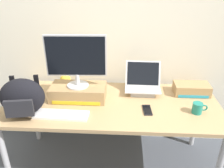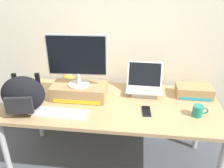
{
  "view_description": "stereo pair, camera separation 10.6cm",
  "coord_description": "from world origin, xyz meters",
  "px_view_note": "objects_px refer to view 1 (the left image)",
  "views": [
    {
      "loc": [
        0.1,
        -1.75,
        1.75
      ],
      "look_at": [
        0.0,
        0.0,
        0.89
      ],
      "focal_mm": 37.0,
      "sensor_mm": 36.0,
      "label": 1
    },
    {
      "loc": [
        0.21,
        -1.74,
        1.75
      ],
      "look_at": [
        0.0,
        0.0,
        0.89
      ],
      "focal_mm": 37.0,
      "sensor_mm": 36.0,
      "label": 2
    }
  ],
  "objects_px": {
    "external_keyboard": "(61,115)",
    "plush_toy": "(65,80)",
    "open_laptop": "(143,87)",
    "toner_box_yellow": "(78,92)",
    "toner_box_cyan": "(191,89)",
    "cell_phone": "(147,110)",
    "desktop_monitor": "(76,60)",
    "coffee_mug": "(198,108)",
    "messenger_backpack": "(22,97)"
  },
  "relations": [
    {
      "from": "plush_toy",
      "to": "messenger_backpack",
      "type": "bearing_deg",
      "value": -110.16
    },
    {
      "from": "messenger_backpack",
      "to": "coffee_mug",
      "type": "height_order",
      "value": "messenger_backpack"
    },
    {
      "from": "external_keyboard",
      "to": "open_laptop",
      "type": "bearing_deg",
      "value": 35.99
    },
    {
      "from": "messenger_backpack",
      "to": "plush_toy",
      "type": "distance_m",
      "value": 0.59
    },
    {
      "from": "desktop_monitor",
      "to": "coffee_mug",
      "type": "xyz_separation_m",
      "value": [
        1.0,
        -0.18,
        -0.33
      ]
    },
    {
      "from": "external_keyboard",
      "to": "coffee_mug",
      "type": "height_order",
      "value": "coffee_mug"
    },
    {
      "from": "plush_toy",
      "to": "cell_phone",
      "type": "bearing_deg",
      "value": -29.32
    },
    {
      "from": "desktop_monitor",
      "to": "open_laptop",
      "type": "height_order",
      "value": "desktop_monitor"
    },
    {
      "from": "cell_phone",
      "to": "plush_toy",
      "type": "distance_m",
      "value": 0.91
    },
    {
      "from": "desktop_monitor",
      "to": "toner_box_cyan",
      "type": "relative_size",
      "value": 1.61
    },
    {
      "from": "coffee_mug",
      "to": "plush_toy",
      "type": "height_order",
      "value": "plush_toy"
    },
    {
      "from": "coffee_mug",
      "to": "messenger_backpack",
      "type": "bearing_deg",
      "value": -176.27
    },
    {
      "from": "external_keyboard",
      "to": "plush_toy",
      "type": "xyz_separation_m",
      "value": [
        -0.1,
        0.56,
        0.04
      ]
    },
    {
      "from": "cell_phone",
      "to": "plush_toy",
      "type": "bearing_deg",
      "value": 147.01
    },
    {
      "from": "toner_box_cyan",
      "to": "external_keyboard",
      "type": "bearing_deg",
      "value": -158.61
    },
    {
      "from": "messenger_backpack",
      "to": "coffee_mug",
      "type": "xyz_separation_m",
      "value": [
        1.39,
        0.09,
        -0.11
      ]
    },
    {
      "from": "toner_box_yellow",
      "to": "external_keyboard",
      "type": "distance_m",
      "value": 0.31
    },
    {
      "from": "toner_box_yellow",
      "to": "desktop_monitor",
      "type": "bearing_deg",
      "value": -86.78
    },
    {
      "from": "open_laptop",
      "to": "external_keyboard",
      "type": "relative_size",
      "value": 0.76
    },
    {
      "from": "toner_box_yellow",
      "to": "open_laptop",
      "type": "bearing_deg",
      "value": 14.92
    },
    {
      "from": "open_laptop",
      "to": "toner_box_cyan",
      "type": "relative_size",
      "value": 1.04
    },
    {
      "from": "desktop_monitor",
      "to": "messenger_backpack",
      "type": "relative_size",
      "value": 1.37
    },
    {
      "from": "toner_box_yellow",
      "to": "coffee_mug",
      "type": "height_order",
      "value": "toner_box_yellow"
    },
    {
      "from": "toner_box_cyan",
      "to": "plush_toy",
      "type": "bearing_deg",
      "value": 174.29
    },
    {
      "from": "coffee_mug",
      "to": "desktop_monitor",
      "type": "bearing_deg",
      "value": 169.73
    },
    {
      "from": "toner_box_yellow",
      "to": "external_keyboard",
      "type": "relative_size",
      "value": 1.11
    },
    {
      "from": "cell_phone",
      "to": "toner_box_cyan",
      "type": "bearing_deg",
      "value": 32.83
    },
    {
      "from": "external_keyboard",
      "to": "cell_phone",
      "type": "distance_m",
      "value": 0.7
    },
    {
      "from": "external_keyboard",
      "to": "coffee_mug",
      "type": "relative_size",
      "value": 3.57
    },
    {
      "from": "messenger_backpack",
      "to": "plush_toy",
      "type": "height_order",
      "value": "messenger_backpack"
    },
    {
      "from": "cell_phone",
      "to": "toner_box_yellow",
      "type": "bearing_deg",
      "value": 160.35
    },
    {
      "from": "coffee_mug",
      "to": "cell_phone",
      "type": "bearing_deg",
      "value": 178.51
    },
    {
      "from": "coffee_mug",
      "to": "cell_phone",
      "type": "relative_size",
      "value": 0.78
    },
    {
      "from": "open_laptop",
      "to": "external_keyboard",
      "type": "xyz_separation_m",
      "value": [
        -0.67,
        -0.45,
        -0.05
      ]
    },
    {
      "from": "coffee_mug",
      "to": "toner_box_cyan",
      "type": "height_order",
      "value": "toner_box_cyan"
    },
    {
      "from": "coffee_mug",
      "to": "external_keyboard",
      "type": "bearing_deg",
      "value": -174.3
    },
    {
      "from": "desktop_monitor",
      "to": "open_laptop",
      "type": "distance_m",
      "value": 0.68
    },
    {
      "from": "toner_box_yellow",
      "to": "toner_box_cyan",
      "type": "height_order",
      "value": "toner_box_yellow"
    },
    {
      "from": "messenger_backpack",
      "to": "plush_toy",
      "type": "relative_size",
      "value": 3.47
    },
    {
      "from": "desktop_monitor",
      "to": "messenger_backpack",
      "type": "bearing_deg",
      "value": -147.04
    },
    {
      "from": "desktop_monitor",
      "to": "toner_box_yellow",
      "type": "bearing_deg",
      "value": 90.87
    },
    {
      "from": "external_keyboard",
      "to": "messenger_backpack",
      "type": "distance_m",
      "value": 0.33
    },
    {
      "from": "messenger_backpack",
      "to": "toner_box_cyan",
      "type": "distance_m",
      "value": 1.49
    },
    {
      "from": "external_keyboard",
      "to": "toner_box_yellow",
      "type": "bearing_deg",
      "value": 75.78
    },
    {
      "from": "plush_toy",
      "to": "external_keyboard",
      "type": "bearing_deg",
      "value": -80.01
    },
    {
      "from": "messenger_backpack",
      "to": "toner_box_cyan",
      "type": "bearing_deg",
      "value": 7.32
    },
    {
      "from": "cell_phone",
      "to": "plush_toy",
      "type": "relative_size",
      "value": 1.45
    },
    {
      "from": "toner_box_yellow",
      "to": "coffee_mug",
      "type": "bearing_deg",
      "value": -10.34
    },
    {
      "from": "desktop_monitor",
      "to": "plush_toy",
      "type": "distance_m",
      "value": 0.46
    },
    {
      "from": "external_keyboard",
      "to": "coffee_mug",
      "type": "xyz_separation_m",
      "value": [
        1.09,
        0.11,
        0.03
      ]
    }
  ]
}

